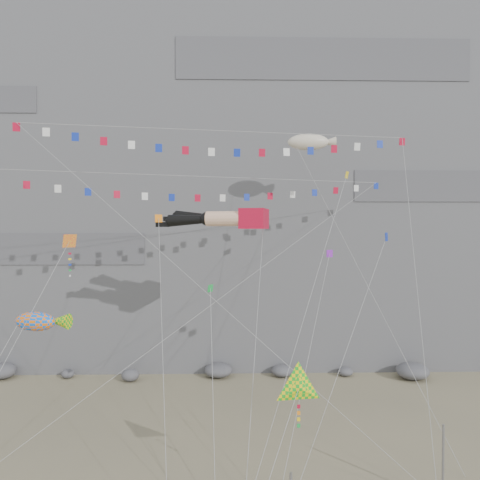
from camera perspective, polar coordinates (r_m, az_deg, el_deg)
The scene contains 16 objects.
ground at distance 29.96m, azimuth -3.46°, elevation -26.31°, with size 120.00×120.00×0.00m, color gray.
cliff at distance 59.54m, azimuth -2.36°, elevation 12.14°, with size 80.00×28.00×50.00m, color slate.
talus_boulders at distance 45.51m, azimuth -2.66°, elevation -15.62°, with size 60.00×3.00×1.20m, color slate, non-canonical shape.
anchor_pole_right at distance 28.17m, azimuth 23.51°, elevation -23.76°, with size 0.12×0.12×4.03m, color gray.
legs_kite at distance 33.72m, azimuth -1.97°, elevation 2.58°, with size 8.26×17.97×21.14m.
flag_banner_upper at distance 36.25m, azimuth -6.78°, elevation 7.75°, with size 32.72×19.04×25.35m.
flag_banner_lower at distance 32.94m, azimuth -1.89°, elevation 13.11°, with size 26.33×11.28×25.02m.
harlequin_kite at distance 30.93m, azimuth -20.11°, elevation -0.21°, with size 5.79×7.99×15.62m.
fish_windsock at distance 30.11m, azimuth -23.71°, elevation -9.10°, with size 5.95×6.30×10.76m.
delta_kite at distance 23.22m, azimuth 7.17°, elevation -17.46°, with size 4.51×4.86×8.62m.
blimp_windsock at distance 40.21m, azimuth 8.34°, elevation 11.68°, with size 8.84×14.43×25.94m.
small_kite_a at distance 33.60m, azimuth -9.89°, elevation 2.22°, with size 3.16×14.69×20.37m.
small_kite_b at distance 32.59m, azimuth 10.78°, elevation -2.05°, with size 5.56×11.53×17.06m.
small_kite_c at distance 28.37m, azimuth -3.62°, elevation -6.37°, with size 1.14×8.42×12.92m.
small_kite_d at distance 35.57m, azimuth 12.73°, elevation 7.17°, with size 9.12×15.10×24.48m.
small_kite_e at distance 31.11m, azimuth 17.30°, elevation -0.01°, with size 8.14×8.77×17.29m.
Camera 1 is at (0.98, -26.50, 13.96)m, focal length 35.00 mm.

